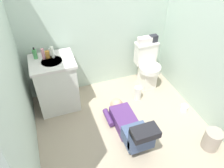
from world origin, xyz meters
name	(u,v)px	position (x,y,z in m)	size (l,w,h in m)	color
ground_plane	(121,125)	(0.00, 0.00, -0.02)	(2.80, 3.05, 0.04)	tan
wall_back	(96,16)	(0.00, 1.06, 1.20)	(2.46, 0.08, 2.40)	#B3C9B9
wall_left	(7,74)	(-1.19, 0.00, 1.20)	(0.08, 2.05, 2.40)	#B3C9B9
wall_right	(215,34)	(1.19, 0.00, 1.20)	(0.08, 2.05, 2.40)	#B3C9B9
toilet	(147,66)	(0.74, 0.74, 0.37)	(0.36, 0.46, 0.75)	white
vanity_cabinet	(56,84)	(-0.75, 0.71, 0.42)	(0.60, 0.52, 0.82)	silver
faucet	(49,52)	(-0.75, 0.85, 0.87)	(0.02, 0.02, 0.10)	silver
person_plumber	(130,126)	(0.03, -0.20, 0.18)	(0.39, 1.06, 0.52)	#512D6B
tissue_box	(145,40)	(0.70, 0.83, 0.80)	(0.22, 0.11, 0.10)	silver
toiletry_bag	(153,38)	(0.85, 0.83, 0.81)	(0.12, 0.09, 0.11)	#26262D
soap_dispenser	(35,54)	(-0.94, 0.83, 0.89)	(0.06, 0.06, 0.17)	#469751
bottle_pink	(43,54)	(-0.84, 0.78, 0.90)	(0.04, 0.04, 0.15)	pink
bottle_amber	(47,54)	(-0.78, 0.79, 0.87)	(0.06, 0.06, 0.10)	#C78732
bottle_white	(52,52)	(-0.71, 0.78, 0.90)	(0.05, 0.05, 0.16)	white
trash_can	(212,140)	(0.93, -0.72, 0.14)	(0.22, 0.22, 0.28)	#9F9384
paper_towel_roll	(138,93)	(0.44, 0.42, 0.12)	(0.11, 0.11, 0.23)	white
toilet_paper_roll	(184,108)	(0.99, -0.06, 0.05)	(0.11, 0.11, 0.10)	white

